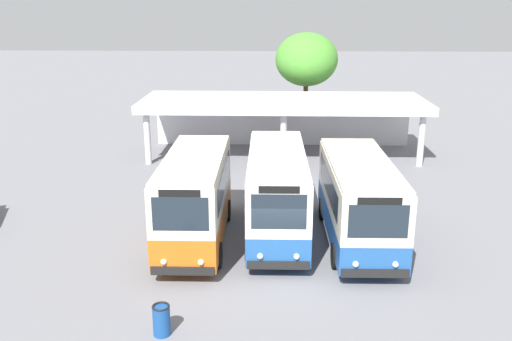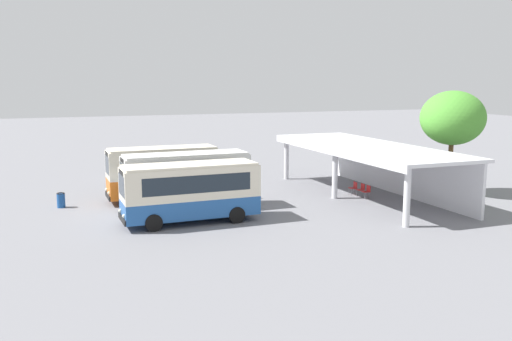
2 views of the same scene
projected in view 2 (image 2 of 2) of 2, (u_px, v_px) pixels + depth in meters
ground_plane at (132, 214)px, 31.99m from camera, size 180.00×180.00×0.00m
city_bus_nearest_orange at (163, 171)px, 35.37m from camera, size 2.34×7.00×3.40m
city_bus_second_in_row at (186, 179)px, 32.81m from camera, size 2.36×7.52×3.37m
city_bus_middle_cream at (190, 190)px, 29.80m from camera, size 2.50×7.38×3.20m
parked_car_flank at (145, 166)px, 44.59m from camera, size 3.01×4.75×1.62m
terminal_canopy at (375, 156)px, 36.81m from camera, size 16.61×5.62×3.40m
waiting_chair_end_by_column at (354, 187)px, 37.28m from camera, size 0.45×0.45×0.86m
waiting_chair_second_from_end at (361, 189)px, 36.69m from camera, size 0.45×0.45×0.86m
waiting_chair_middle_seat at (367, 191)px, 36.05m from camera, size 0.45×0.45×0.86m
roadside_tree_behind_canopy at (453, 118)px, 36.62m from camera, size 4.21×4.21×6.94m
litter_bin_apron at (61, 200)px, 33.51m from camera, size 0.49×0.49×0.90m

